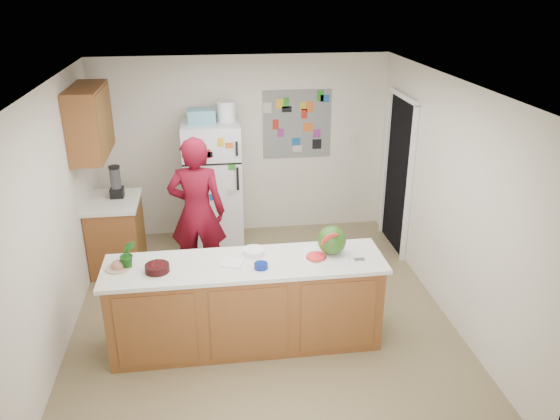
{
  "coord_description": "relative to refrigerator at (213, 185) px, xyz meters",
  "views": [
    {
      "loc": [
        -0.49,
        -5.08,
        3.4
      ],
      "look_at": [
        0.23,
        0.2,
        1.14
      ],
      "focal_mm": 35.0,
      "sensor_mm": 36.0,
      "label": 1
    }
  ],
  "objects": [
    {
      "name": "side_counter_top",
      "position": [
        -1.24,
        -0.53,
        0.03
      ],
      "size": [
        0.64,
        0.84,
        0.04
      ],
      "primitive_type": "cube",
      "color": "silver",
      "rests_on": "side_counter_base"
    },
    {
      "name": "potted_plant",
      "position": [
        -0.83,
        -2.33,
        0.21
      ],
      "size": [
        0.17,
        0.15,
        0.28
      ],
      "primitive_type": "imported",
      "rotation": [
        0.0,
        0.0,
        0.16
      ],
      "color": "#0C460F",
      "rests_on": "peninsula_top"
    },
    {
      "name": "side_counter_base",
      "position": [
        -1.24,
        -0.53,
        -0.42
      ],
      "size": [
        0.6,
        0.8,
        0.86
      ],
      "primitive_type": "cube",
      "color": "brown",
      "rests_on": "floor"
    },
    {
      "name": "keys",
      "position": [
        1.34,
        -2.48,
        0.08
      ],
      "size": [
        0.1,
        0.05,
        0.01
      ],
      "primitive_type": "cube",
      "rotation": [
        0.0,
        0.0,
        -0.05
      ],
      "color": "gray",
      "rests_on": "peninsula_top"
    },
    {
      "name": "floor",
      "position": [
        0.45,
        -1.88,
        -0.86
      ],
      "size": [
        4.0,
        4.5,
        0.02
      ],
      "primitive_type": "cube",
      "color": "brown",
      "rests_on": "ground"
    },
    {
      "name": "fridge_top_bin",
      "position": [
        -0.1,
        0.0,
        0.94
      ],
      "size": [
        0.35,
        0.28,
        0.18
      ],
      "primitive_type": "cube",
      "color": "#5999B2",
      "rests_on": "refrigerator"
    },
    {
      "name": "person",
      "position": [
        -0.21,
        -1.06,
        0.06
      ],
      "size": [
        0.71,
        0.51,
        1.81
      ],
      "primitive_type": "imported",
      "rotation": [
        0.0,
        0.0,
        3.01
      ],
      "color": "#610918",
      "rests_on": "floor"
    },
    {
      "name": "paper_towel",
      "position": [
        0.12,
        -2.39,
        0.08
      ],
      "size": [
        0.25,
        0.24,
        0.02
      ],
      "primitive_type": "cube",
      "rotation": [
        0.0,
        0.0,
        -0.36
      ],
      "color": "silver",
      "rests_on": "peninsula_top"
    },
    {
      "name": "peninsula_base",
      "position": [
        0.25,
        -2.38,
        -0.41
      ],
      "size": [
        2.6,
        0.62,
        0.88
      ],
      "primitive_type": "cube",
      "color": "brown",
      "rests_on": "floor"
    },
    {
      "name": "blender_appliance",
      "position": [
        -1.19,
        -0.42,
        0.24
      ],
      "size": [
        0.13,
        0.13,
        0.38
      ],
      "primitive_type": "cylinder",
      "color": "black",
      "rests_on": "side_counter_top"
    },
    {
      "name": "upper_cabinets",
      "position": [
        -1.37,
        -0.58,
        1.05
      ],
      "size": [
        0.35,
        1.0,
        0.8
      ],
      "primitive_type": "cube",
      "color": "brown",
      "rests_on": "wall_left"
    },
    {
      "name": "photo_collage",
      "position": [
        1.2,
        0.36,
        0.7
      ],
      "size": [
        0.95,
        0.01,
        0.95
      ],
      "primitive_type": "cube",
      "color": "slate",
      "rests_on": "wall_back"
    },
    {
      "name": "watermelon",
      "position": [
        1.1,
        -2.33,
        0.22
      ],
      "size": [
        0.28,
        0.28,
        0.28
      ],
      "primitive_type": "sphere",
      "color": "#2A560E",
      "rests_on": "cutting_board"
    },
    {
      "name": "plate",
      "position": [
        -0.93,
        -2.34,
        0.08
      ],
      "size": [
        0.25,
        0.25,
        0.02
      ],
      "primitive_type": "cylinder",
      "rotation": [
        0.0,
        0.0,
        -0.07
      ],
      "color": "beige",
      "rests_on": "peninsula_top"
    },
    {
      "name": "doorway",
      "position": [
        2.44,
        -0.43,
        0.17
      ],
      "size": [
        0.03,
        0.85,
        2.04
      ],
      "primitive_type": "cube",
      "color": "black",
      "rests_on": "ground"
    },
    {
      "name": "wall_left",
      "position": [
        -1.56,
        -1.88,
        0.4
      ],
      "size": [
        0.02,
        4.5,
        2.5
      ],
      "primitive_type": "cube",
      "color": "beige",
      "rests_on": "ground"
    },
    {
      "name": "ceiling",
      "position": [
        0.45,
        -1.88,
        1.66
      ],
      "size": [
        4.0,
        4.5,
        0.02
      ],
      "primitive_type": "cube",
      "color": "white",
      "rests_on": "wall_back"
    },
    {
      "name": "refrigerator",
      "position": [
        0.0,
        0.0,
        0.0
      ],
      "size": [
        0.75,
        0.7,
        1.7
      ],
      "primitive_type": "cube",
      "color": "silver",
      "rests_on": "floor"
    },
    {
      "name": "cobalt_bowl",
      "position": [
        0.39,
        -2.51,
        0.1
      ],
      "size": [
        0.16,
        0.16,
        0.05
      ],
      "primitive_type": "cylinder",
      "rotation": [
        0.0,
        0.0,
        -0.31
      ],
      "color": "navy",
      "rests_on": "peninsula_top"
    },
    {
      "name": "peninsula_top",
      "position": [
        0.25,
        -2.38,
        0.05
      ],
      "size": [
        2.68,
        0.7,
        0.04
      ],
      "primitive_type": "cube",
      "color": "silver",
      "rests_on": "peninsula_base"
    },
    {
      "name": "wall_back",
      "position": [
        0.45,
        0.38,
        0.4
      ],
      "size": [
        4.0,
        0.02,
        2.5
      ],
      "primitive_type": "cube",
      "color": "beige",
      "rests_on": "ground"
    },
    {
      "name": "wall_right",
      "position": [
        2.46,
        -1.88,
        0.4
      ],
      "size": [
        0.02,
        4.5,
        2.5
      ],
      "primitive_type": "cube",
      "color": "beige",
      "rests_on": "ground"
    },
    {
      "name": "white_bowl",
      "position": [
        0.35,
        -2.23,
        0.1
      ],
      "size": [
        0.26,
        0.26,
        0.06
      ],
      "primitive_type": "cylinder",
      "rotation": [
        0.0,
        0.0,
        -0.3
      ],
      "color": "white",
      "rests_on": "peninsula_top"
    },
    {
      "name": "cherry_bowl",
      "position": [
        -0.56,
        -2.44,
        0.11
      ],
      "size": [
        0.27,
        0.27,
        0.07
      ],
      "primitive_type": "cylinder",
      "rotation": [
        0.0,
        0.0,
        -0.24
      ],
      "color": "black",
      "rests_on": "peninsula_top"
    },
    {
      "name": "cutting_board",
      "position": [
        1.04,
        -2.35,
        0.08
      ],
      "size": [
        0.49,
        0.41,
        0.01
      ],
      "primitive_type": "cube",
      "rotation": [
        0.0,
        0.0,
        -0.23
      ],
      "color": "white",
      "rests_on": "peninsula_top"
    },
    {
      "name": "watermelon_slice",
      "position": [
        0.93,
        -2.4,
        0.09
      ],
      "size": [
        0.18,
        0.18,
        0.02
      ],
      "primitive_type": "cylinder",
      "color": "red",
      "rests_on": "cutting_board"
    }
  ]
}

